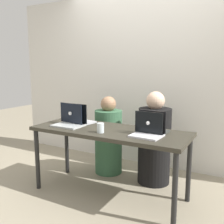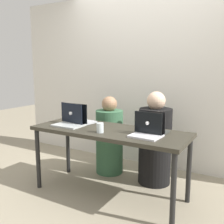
{
  "view_description": "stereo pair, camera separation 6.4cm",
  "coord_description": "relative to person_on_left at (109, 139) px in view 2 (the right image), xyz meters",
  "views": [
    {
      "loc": [
        1.34,
        -2.38,
        1.42
      ],
      "look_at": [
        0.0,
        0.06,
        0.93
      ],
      "focal_mm": 42.0,
      "sensor_mm": 36.0,
      "label": 1
    },
    {
      "loc": [
        1.4,
        -2.35,
        1.42
      ],
      "look_at": [
        0.0,
        0.06,
        0.93
      ],
      "focal_mm": 42.0,
      "sensor_mm": 36.0,
      "label": 2
    }
  ],
  "objects": [
    {
      "name": "laptop_back_left",
      "position": [
        -0.17,
        -0.46,
        0.34
      ],
      "size": [
        0.38,
        0.31,
        0.25
      ],
      "rotation": [
        0.0,
        0.0,
        2.98
      ],
      "color": "#B2B5BC",
      "rests_on": "desk"
    },
    {
      "name": "ground_plane",
      "position": [
        0.32,
        -0.55,
        -0.46
      ],
      "size": [
        12.0,
        12.0,
        0.0
      ],
      "primitive_type": "plane",
      "color": "gray"
    },
    {
      "name": "laptop_back_right",
      "position": [
        0.78,
        -0.49,
        0.34
      ],
      "size": [
        0.3,
        0.28,
        0.23
      ],
      "rotation": [
        0.0,
        0.0,
        3.11
      ],
      "color": "#393C38",
      "rests_on": "desk"
    },
    {
      "name": "laptop_front_left",
      "position": [
        -0.16,
        -0.59,
        0.34
      ],
      "size": [
        0.33,
        0.28,
        0.24
      ],
      "rotation": [
        0.0,
        0.0,
        -0.01
      ],
      "color": "#B0B7B7",
      "rests_on": "desk"
    },
    {
      "name": "water_glass_center",
      "position": [
        0.31,
        -0.71,
        0.33
      ],
      "size": [
        0.07,
        0.07,
        0.1
      ],
      "color": "silver",
      "rests_on": "desk"
    },
    {
      "name": "back_wall",
      "position": [
        0.32,
        0.59,
        0.76
      ],
      "size": [
        4.5,
        0.1,
        2.44
      ],
      "primitive_type": "cube",
      "color": "silver",
      "rests_on": "ground"
    },
    {
      "name": "laptop_front_right",
      "position": [
        0.78,
        -0.59,
        0.34
      ],
      "size": [
        0.3,
        0.29,
        0.24
      ],
      "rotation": [
        0.0,
        0.0,
        -0.07
      ],
      "color": "silver",
      "rests_on": "desk"
    },
    {
      "name": "person_on_left",
      "position": [
        0.0,
        0.0,
        0.0
      ],
      "size": [
        0.41,
        0.41,
        1.03
      ],
      "rotation": [
        0.0,
        0.0,
        2.98
      ],
      "color": "#376343",
      "rests_on": "ground"
    },
    {
      "name": "person_on_right",
      "position": [
        0.64,
        -0.0,
        0.04
      ],
      "size": [
        0.43,
        0.43,
        1.13
      ],
      "rotation": [
        0.0,
        0.0,
        3.24
      ],
      "color": "black",
      "rests_on": "ground"
    },
    {
      "name": "desk",
      "position": [
        0.32,
        -0.55,
        0.22
      ],
      "size": [
        1.71,
        0.64,
        0.75
      ],
      "color": "#312E24",
      "rests_on": "ground"
    }
  ]
}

